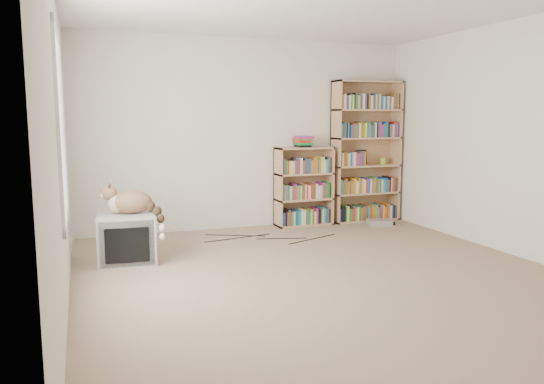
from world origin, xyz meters
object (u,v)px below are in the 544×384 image
object	(u,v)px
crt_tv	(127,239)
bookcase_short	(303,189)
cat	(135,205)
bookcase_tall	(365,156)
dvd_player	(379,222)

from	to	relation	value
crt_tv	bookcase_short	size ratio (longest dim) A/B	0.56
crt_tv	cat	distance (m)	0.35
crt_tv	cat	world-z (taller)	cat
cat	crt_tv	bearing A→B (deg)	-166.35
cat	bookcase_short	xyz separation A→B (m)	(2.36, 1.12, -0.09)
cat	bookcase_tall	distance (m)	3.51
crt_tv	dvd_player	bearing A→B (deg)	16.63
crt_tv	dvd_player	world-z (taller)	crt_tv
bookcase_short	bookcase_tall	bearing A→B (deg)	0.11
bookcase_short	dvd_player	xyz separation A→B (m)	(0.99, -0.37, -0.46)
cat	dvd_player	distance (m)	3.47
crt_tv	bookcase_short	distance (m)	2.71
cat	bookcase_short	distance (m)	2.61
bookcase_tall	dvd_player	world-z (taller)	bookcase_tall
dvd_player	bookcase_short	bearing A→B (deg)	174.00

